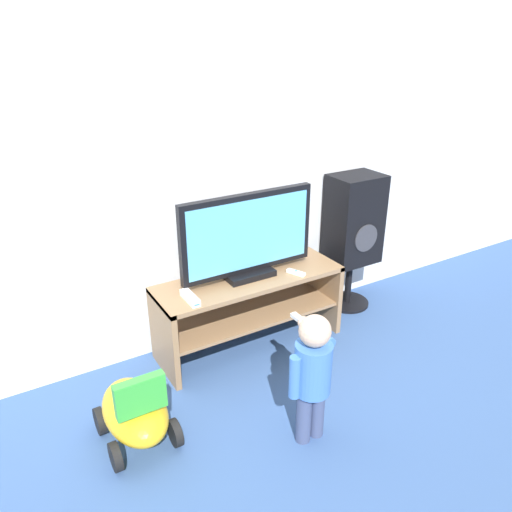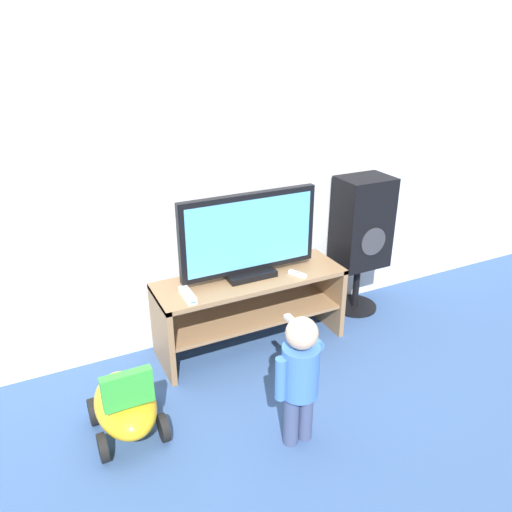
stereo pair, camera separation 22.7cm
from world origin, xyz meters
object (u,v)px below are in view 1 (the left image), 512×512
(game_console, at_px, (190,298))
(speaker_tower, at_px, (354,223))
(television, at_px, (248,237))
(remote_primary, at_px, (296,273))
(ride_on_toy, at_px, (135,412))
(child, at_px, (312,368))

(game_console, bearing_deg, speaker_tower, 7.57)
(television, xyz_separation_m, remote_primary, (0.28, -0.14, -0.26))
(ride_on_toy, bearing_deg, child, -29.20)
(game_console, relative_size, ride_on_toy, 0.37)
(remote_primary, relative_size, speaker_tower, 0.13)
(television, relative_size, remote_primary, 6.93)
(child, bearing_deg, ride_on_toy, 150.80)
(game_console, bearing_deg, remote_primary, -2.11)
(ride_on_toy, bearing_deg, remote_primary, 15.32)
(game_console, height_order, ride_on_toy, game_console)
(remote_primary, height_order, child, child)
(television, relative_size, game_console, 4.72)
(television, distance_m, ride_on_toy, 1.23)
(remote_primary, distance_m, ride_on_toy, 1.32)
(speaker_tower, relative_size, ride_on_toy, 2.00)
(remote_primary, xyz_separation_m, speaker_tower, (0.66, 0.21, 0.15))
(television, xyz_separation_m, game_console, (-0.46, -0.11, -0.25))
(television, bearing_deg, ride_on_toy, -153.36)
(game_console, distance_m, child, 0.87)
(child, bearing_deg, game_console, 110.30)
(game_console, xyz_separation_m, ride_on_toy, (-0.49, -0.37, -0.36))
(child, distance_m, speaker_tower, 1.51)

